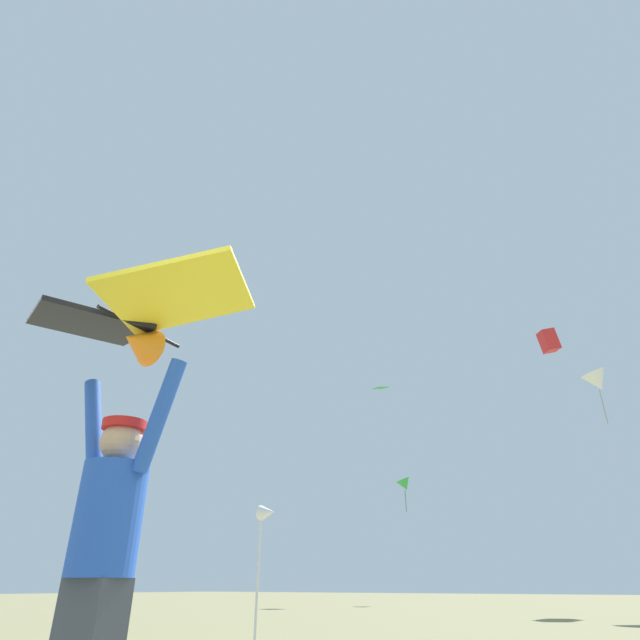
{
  "coord_description": "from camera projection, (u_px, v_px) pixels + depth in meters",
  "views": [
    {
      "loc": [
        2.77,
        -2.18,
        0.79
      ],
      "look_at": [
        0.22,
        1.55,
        3.07
      ],
      "focal_mm": 29.54,
      "sensor_mm": 36.0,
      "label": 1
    }
  ],
  "objects": [
    {
      "name": "distant_kite_white_high_left",
      "position": [
        597.0,
        381.0,
        20.47
      ],
      "size": [
        1.17,
        1.11,
        2.25
      ],
      "color": "white"
    },
    {
      "name": "marker_flag",
      "position": [
        266.0,
        522.0,
        8.32
      ],
      "size": [
        0.3,
        0.24,
        1.95
      ],
      "color": "silver",
      "rests_on": "ground"
    },
    {
      "name": "kite_flyer_person",
      "position": [
        103.0,
        552.0,
        2.66
      ],
      "size": [
        0.81,
        0.37,
        1.92
      ],
      "color": "#424751",
      "rests_on": "ground"
    },
    {
      "name": "distant_kite_red_low_right",
      "position": [
        549.0,
        341.0,
        26.8
      ],
      "size": [
        1.1,
        1.14,
        1.26
      ],
      "color": "red"
    },
    {
      "name": "held_stunt_kite",
      "position": [
        133.0,
        319.0,
        3.19
      ],
      "size": [
        1.73,
        0.97,
        0.39
      ],
      "color": "black"
    },
    {
      "name": "distant_kite_green_high_right",
      "position": [
        381.0,
        387.0,
        32.95
      ],
      "size": [
        1.15,
        1.15,
        0.3
      ],
      "color": "green"
    },
    {
      "name": "distant_kite_green_low_left",
      "position": [
        405.0,
        485.0,
        28.24
      ],
      "size": [
        1.13,
        1.15,
        1.8
      ],
      "color": "green"
    }
  ]
}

